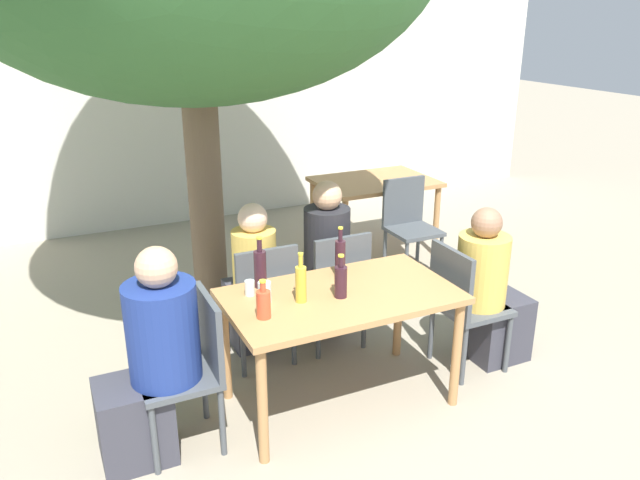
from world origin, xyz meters
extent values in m
plane|color=gray|center=(0.00, 0.00, 0.00)|extent=(30.00, 30.00, 0.00)
cube|color=silver|center=(0.00, 4.15, 1.40)|extent=(10.00, 0.08, 2.80)
cylinder|color=brown|center=(-0.41, 1.54, 0.97)|extent=(0.27, 0.27, 1.93)
cube|color=#B27F4C|center=(0.00, 0.00, 0.75)|extent=(1.42, 0.81, 0.04)
cylinder|color=#B27F4C|center=(-0.65, -0.35, 0.37)|extent=(0.06, 0.06, 0.73)
cylinder|color=#B27F4C|center=(0.65, -0.35, 0.37)|extent=(0.06, 0.06, 0.73)
cylinder|color=#B27F4C|center=(-0.65, 0.35, 0.37)|extent=(0.06, 0.06, 0.73)
cylinder|color=#B27F4C|center=(0.65, 0.35, 0.37)|extent=(0.06, 0.06, 0.73)
cube|color=#B27F4C|center=(1.55, 2.28, 0.75)|extent=(1.18, 0.86, 0.04)
cylinder|color=#B27F4C|center=(1.02, 1.91, 0.37)|extent=(0.06, 0.06, 0.73)
cylinder|color=#B27F4C|center=(2.08, 1.91, 0.37)|extent=(0.06, 0.06, 0.73)
cylinder|color=#B27F4C|center=(1.02, 2.65, 0.37)|extent=(0.06, 0.06, 0.73)
cylinder|color=#B27F4C|center=(2.08, 2.65, 0.37)|extent=(0.06, 0.06, 0.73)
cube|color=#474C51|center=(-1.03, 0.00, 0.46)|extent=(0.44, 0.44, 0.04)
cube|color=#474C51|center=(-0.83, 0.00, 0.70)|extent=(0.04, 0.44, 0.45)
cylinder|color=#474C51|center=(-1.22, 0.19, 0.22)|extent=(0.04, 0.04, 0.44)
cylinder|color=#474C51|center=(-1.22, -0.19, 0.22)|extent=(0.04, 0.04, 0.44)
cylinder|color=#474C51|center=(-0.84, 0.19, 0.22)|extent=(0.04, 0.04, 0.44)
cylinder|color=#474C51|center=(-0.84, -0.19, 0.22)|extent=(0.04, 0.04, 0.44)
cube|color=#474C51|center=(1.03, 0.00, 0.46)|extent=(0.44, 0.44, 0.04)
cube|color=#474C51|center=(0.83, 0.00, 0.70)|extent=(0.04, 0.44, 0.45)
cylinder|color=#474C51|center=(1.22, -0.19, 0.22)|extent=(0.04, 0.04, 0.44)
cylinder|color=#474C51|center=(1.22, 0.19, 0.22)|extent=(0.04, 0.04, 0.44)
cylinder|color=#474C51|center=(0.84, -0.19, 0.22)|extent=(0.04, 0.04, 0.44)
cylinder|color=#474C51|center=(0.84, 0.19, 0.22)|extent=(0.04, 0.04, 0.44)
cube|color=#474C51|center=(-0.28, 0.73, 0.46)|extent=(0.44, 0.44, 0.04)
cube|color=#474C51|center=(-0.28, 0.53, 0.70)|extent=(0.44, 0.04, 0.45)
cylinder|color=#474C51|center=(-0.09, 0.92, 0.22)|extent=(0.04, 0.04, 0.44)
cylinder|color=#474C51|center=(-0.47, 0.92, 0.22)|extent=(0.04, 0.04, 0.44)
cylinder|color=#474C51|center=(-0.09, 0.54, 0.22)|extent=(0.04, 0.04, 0.44)
cylinder|color=#474C51|center=(-0.47, 0.54, 0.22)|extent=(0.04, 0.04, 0.44)
cube|color=#474C51|center=(0.28, 0.73, 0.46)|extent=(0.44, 0.44, 0.04)
cube|color=#474C51|center=(0.28, 0.53, 0.70)|extent=(0.44, 0.04, 0.45)
cylinder|color=#474C51|center=(0.47, 0.92, 0.22)|extent=(0.04, 0.04, 0.44)
cylinder|color=#474C51|center=(0.09, 0.92, 0.22)|extent=(0.04, 0.04, 0.44)
cylinder|color=#474C51|center=(0.47, 0.54, 0.22)|extent=(0.04, 0.04, 0.44)
cylinder|color=#474C51|center=(0.09, 0.54, 0.22)|extent=(0.04, 0.04, 0.44)
cube|color=#474C51|center=(1.55, 1.53, 0.46)|extent=(0.44, 0.44, 0.04)
cube|color=#474C51|center=(1.55, 1.73, 0.70)|extent=(0.44, 0.04, 0.45)
cylinder|color=#474C51|center=(1.36, 1.34, 0.22)|extent=(0.04, 0.04, 0.44)
cylinder|color=#474C51|center=(1.74, 1.34, 0.22)|extent=(0.04, 0.04, 0.44)
cylinder|color=#474C51|center=(1.36, 1.72, 0.22)|extent=(0.04, 0.04, 0.44)
cylinder|color=#474C51|center=(1.74, 1.72, 0.22)|extent=(0.04, 0.04, 0.44)
cube|color=#383842|center=(-1.29, 0.00, 0.24)|extent=(0.40, 0.36, 0.48)
cylinder|color=navy|center=(-1.09, 0.00, 0.76)|extent=(0.40, 0.40, 0.57)
sphere|color=tan|center=(-1.09, 0.00, 1.14)|extent=(0.23, 0.23, 0.23)
cube|color=#383842|center=(1.29, 0.00, 0.24)|extent=(0.40, 0.32, 0.48)
cylinder|color=gold|center=(1.09, 0.00, 0.73)|extent=(0.35, 0.35, 0.51)
sphere|color=#936B51|center=(1.09, 0.00, 1.08)|extent=(0.21, 0.21, 0.21)
cube|color=#383842|center=(-0.28, 0.99, 0.24)|extent=(0.28, 0.40, 0.48)
cylinder|color=gold|center=(-0.28, 0.79, 0.73)|extent=(0.31, 0.31, 0.50)
sphere|color=beige|center=(-0.28, 0.79, 1.07)|extent=(0.21, 0.21, 0.21)
cube|color=#383842|center=(0.28, 0.99, 0.24)|extent=(0.31, 0.40, 0.48)
cylinder|color=#232328|center=(0.28, 0.79, 0.77)|extent=(0.34, 0.34, 0.58)
sphere|color=tan|center=(0.28, 0.79, 1.16)|extent=(0.22, 0.22, 0.22)
cylinder|color=#331923|center=(0.12, 0.25, 0.89)|extent=(0.07, 0.07, 0.24)
cylinder|color=#331923|center=(0.12, 0.25, 1.06)|extent=(0.03, 0.03, 0.08)
cylinder|color=gold|center=(0.12, 0.25, 1.10)|extent=(0.03, 0.03, 0.01)
cylinder|color=#331923|center=(-0.41, 0.30, 0.89)|extent=(0.08, 0.08, 0.24)
cylinder|color=#331923|center=(-0.41, 0.30, 1.05)|extent=(0.03, 0.03, 0.08)
cylinder|color=gold|center=(-0.41, 0.30, 1.10)|extent=(0.04, 0.04, 0.01)
cylinder|color=#DB4C2D|center=(-0.54, -0.10, 0.86)|extent=(0.08, 0.08, 0.16)
cylinder|color=#DB4C2D|center=(-0.54, -0.10, 0.97)|extent=(0.03, 0.03, 0.06)
cylinder|color=gold|center=(-0.54, -0.10, 1.00)|extent=(0.04, 0.04, 0.01)
cylinder|color=#331923|center=(-0.02, -0.04, 0.87)|extent=(0.08, 0.08, 0.20)
cylinder|color=#331923|center=(-0.02, -0.04, 1.00)|extent=(0.03, 0.03, 0.07)
cylinder|color=gold|center=(-0.02, -0.04, 1.04)|extent=(0.04, 0.04, 0.01)
cylinder|color=gold|center=(-0.27, 0.00, 0.89)|extent=(0.07, 0.07, 0.22)
cylinder|color=gold|center=(-0.27, 0.00, 1.04)|extent=(0.03, 0.03, 0.08)
cylinder|color=gold|center=(-0.27, 0.00, 1.08)|extent=(0.03, 0.03, 0.01)
cylinder|color=silver|center=(-0.51, 0.21, 0.82)|extent=(0.06, 0.06, 0.09)
cylinder|color=silver|center=(-0.46, 0.09, 0.84)|extent=(0.08, 0.08, 0.13)
camera|label=1|loc=(-1.59, -3.10, 2.42)|focal=35.00mm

